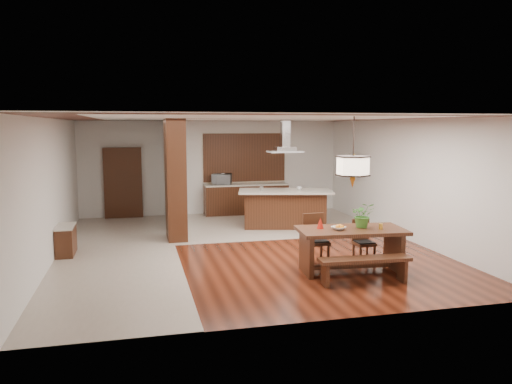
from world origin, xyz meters
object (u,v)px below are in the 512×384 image
object	(u,v)px
dining_chair_right	(364,241)
pendant_lantern	(353,152)
dining_table	(351,240)
foliage_plant	(363,215)
range_hood	(285,136)
hallway_console	(66,240)
dining_chair_left	(317,240)
island_cup	(299,188)
dining_bench	(364,270)
kitchen_island	(285,208)
fruit_bowl	(339,228)
microwave	(222,179)

from	to	relation	value
dining_chair_right	pendant_lantern	bearing A→B (deg)	-136.26
dining_table	foliage_plant	size ratio (longest dim) A/B	4.30
range_hood	hallway_console	bearing A→B (deg)	-162.48
dining_chair_left	island_cup	bearing A→B (deg)	75.10
dining_bench	island_cup	world-z (taller)	island_cup
kitchen_island	dining_table	bearing A→B (deg)	-76.43
hallway_console	fruit_bowl	bearing A→B (deg)	-27.10
dining_chair_right	microwave	distance (m)	6.32
fruit_bowl	hallway_console	bearing A→B (deg)	152.90
dining_table	microwave	bearing A→B (deg)	101.40
fruit_bowl	island_cup	distance (m)	4.25
dining_bench	fruit_bowl	xyz separation A→B (m)	(-0.21, 0.67, 0.63)
dining_chair_left	dining_chair_right	xyz separation A→B (m)	(0.99, -0.08, -0.07)
kitchen_island	dining_chair_right	bearing A→B (deg)	-68.07
dining_bench	pendant_lantern	bearing A→B (deg)	85.18
dining_chair_right	foliage_plant	size ratio (longest dim) A/B	1.79
fruit_bowl	pendant_lantern	bearing A→B (deg)	8.43
hallway_console	dining_chair_left	bearing A→B (deg)	-21.33
dining_table	dining_chair_right	xyz separation A→B (m)	(0.54, 0.56, -0.18)
island_cup	dining_table	bearing A→B (deg)	-95.12
dining_bench	island_cup	bearing A→B (deg)	84.93
hallway_console	fruit_bowl	world-z (taller)	fruit_bowl
pendant_lantern	fruit_bowl	size ratio (longest dim) A/B	5.26
dining_chair_left	pendant_lantern	xyz separation A→B (m)	(0.44, -0.64, 1.75)
hallway_console	foliage_plant	world-z (taller)	foliage_plant
dining_table	dining_bench	distance (m)	0.81
dining_chair_right	kitchen_island	xyz separation A→B (m)	(-0.55, 3.70, 0.10)
foliage_plant	range_hood	size ratio (longest dim) A/B	0.53
foliage_plant	microwave	xyz separation A→B (m)	(-1.58, 6.51, 0.05)
range_hood	microwave	bearing A→B (deg)	119.87
fruit_bowl	range_hood	size ratio (longest dim) A/B	0.28
island_cup	fruit_bowl	bearing A→B (deg)	-98.74
fruit_bowl	island_cup	xyz separation A→B (m)	(0.64, 4.19, 0.22)
fruit_bowl	microwave	xyz separation A→B (m)	(-1.05, 6.60, 0.26)
dining_chair_left	island_cup	distance (m)	3.65
dining_chair_left	range_hood	distance (m)	4.14
pendant_lantern	kitchen_island	xyz separation A→B (m)	(-0.00, 4.26, -1.72)
dining_bench	dining_chair_right	size ratio (longest dim) A/B	1.91
kitchen_island	range_hood	world-z (taller)	range_hood
dining_chair_left	foliage_plant	xyz separation A→B (m)	(0.70, -0.59, 0.57)
dining_chair_left	pendant_lantern	world-z (taller)	pendant_lantern
hallway_console	dining_chair_right	world-z (taller)	dining_chair_right
hallway_console	dining_bench	world-z (taller)	hallway_console
hallway_console	dining_chair_right	xyz separation A→B (m)	(5.91, -2.01, 0.11)
dining_table	foliage_plant	bearing A→B (deg)	12.18
dining_bench	kitchen_island	size ratio (longest dim) A/B	0.61
island_cup	microwave	bearing A→B (deg)	125.14
dining_table	dining_chair_left	xyz separation A→B (m)	(-0.44, 0.64, -0.11)
hallway_console	microwave	xyz separation A→B (m)	(4.05, 4.00, 0.80)
hallway_console	range_hood	distance (m)	6.02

